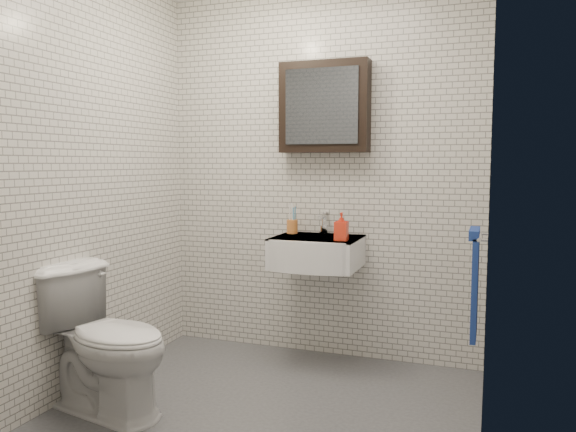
{
  "coord_description": "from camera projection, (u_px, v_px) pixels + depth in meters",
  "views": [
    {
      "loc": [
        1.11,
        -2.7,
        1.33
      ],
      "look_at": [
        -0.03,
        0.45,
        1.01
      ],
      "focal_mm": 35.0,
      "sensor_mm": 36.0,
      "label": 1
    }
  ],
  "objects": [
    {
      "name": "faucet",
      "position": [
        324.0,
        224.0,
        3.8
      ],
      "size": [
        0.06,
        0.2,
        0.15
      ],
      "color": "silver",
      "rests_on": "washbasin"
    },
    {
      "name": "washbasin",
      "position": [
        315.0,
        252.0,
        3.63
      ],
      "size": [
        0.55,
        0.5,
        0.2
      ],
      "color": "white",
      "rests_on": "room_shell"
    },
    {
      "name": "toilet",
      "position": [
        106.0,
        340.0,
        2.98
      ],
      "size": [
        0.84,
        0.59,
        0.79
      ],
      "primitive_type": "imported",
      "rotation": [
        0.0,
        0.0,
        1.37
      ],
      "color": "white",
      "rests_on": "ground"
    },
    {
      "name": "towel_rail",
      "position": [
        475.0,
        279.0,
        2.93
      ],
      "size": [
        0.09,
        0.3,
        0.58
      ],
      "color": "silver",
      "rests_on": "room_shell"
    },
    {
      "name": "ground",
      "position": [
        265.0,
        409.0,
        3.03
      ],
      "size": [
        2.2,
        2.0,
        0.01
      ],
      "primitive_type": "cube",
      "color": "#46474D",
      "rests_on": "ground"
    },
    {
      "name": "mirror_cabinet",
      "position": [
        324.0,
        107.0,
        3.72
      ],
      "size": [
        0.6,
        0.15,
        0.6
      ],
      "color": "black",
      "rests_on": "room_shell"
    },
    {
      "name": "room_shell",
      "position": [
        264.0,
        136.0,
        2.89
      ],
      "size": [
        2.22,
        2.02,
        2.51
      ],
      "color": "silver",
      "rests_on": "ground"
    },
    {
      "name": "soap_bottle",
      "position": [
        341.0,
        227.0,
        3.48
      ],
      "size": [
        0.08,
        0.08,
        0.18
      ],
      "primitive_type": "imported",
      "rotation": [
        0.0,
        0.0,
        0.05
      ],
      "color": "orange",
      "rests_on": "washbasin"
    },
    {
      "name": "toothbrush_cup",
      "position": [
        292.0,
        226.0,
        3.84
      ],
      "size": [
        0.08,
        0.08,
        0.21
      ],
      "rotation": [
        0.0,
        0.0,
        -0.01
      ],
      "color": "orange",
      "rests_on": "washbasin"
    }
  ]
}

